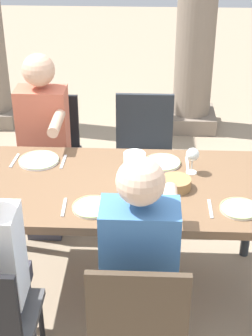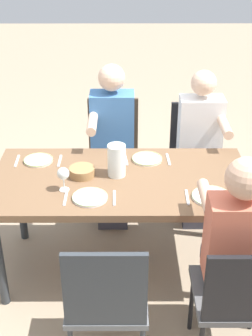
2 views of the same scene
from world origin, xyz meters
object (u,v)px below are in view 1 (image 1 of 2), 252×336
object	(u,v)px
chair_mid_north	(144,151)
chair_mid_south	(138,327)
diner_guest_third	(43,141)
bread_basket	(176,183)
plate_2	(162,162)
plate_3	(239,209)
wine_glass_2	(193,155)
chair_west_north	(49,149)
dining_table	(129,195)
water_pitcher	(134,173)
diner_woman_green	(140,268)
plate_0	(39,160)
plate_1	(92,207)

from	to	relation	value
chair_mid_north	chair_mid_south	bearing A→B (deg)	-90.00
diner_guest_third	bread_basket	world-z (taller)	diner_guest_third
plate_2	plate_3	xyz separation A→B (m)	(0.39, -0.48, 0.00)
chair_mid_south	plate_2	xyz separation A→B (m)	(0.12, 1.11, 0.23)
wine_glass_2	chair_west_north	bearing A→B (deg)	144.20
bread_basket	diner_guest_third	bearing A→B (deg)	142.08
plate_3	bread_basket	xyz separation A→B (m)	(-0.32, 0.20, 0.02)
dining_table	water_pitcher	distance (m)	0.18
chair_mid_north	plate_2	distance (m)	0.67
chair_mid_north	plate_3	world-z (taller)	chair_mid_north
plate_3	chair_west_north	bearing A→B (deg)	137.87
chair_west_north	diner_woman_green	distance (m)	1.67
diner_woman_green	water_pitcher	world-z (taller)	diner_woman_green
diner_guest_third	water_pitcher	xyz separation A→B (m)	(0.65, -0.69, 0.16)
diner_guest_third	dining_table	bearing A→B (deg)	-46.52
diner_guest_third	wine_glass_2	xyz separation A→B (m)	(0.98, -0.50, 0.18)
chair_mid_north	wine_glass_2	size ratio (longest dim) A/B	5.77
diner_guest_third	plate_0	xyz separation A→B (m)	(0.06, -0.41, 0.07)
chair_mid_south	diner_guest_third	bearing A→B (deg)	114.58
diner_guest_third	bread_basket	xyz separation A→B (m)	(0.88, -0.68, 0.09)
water_pitcher	bread_basket	bearing A→B (deg)	2.93
plate_3	water_pitcher	size ratio (longest dim) A/B	0.94
chair_west_north	wine_glass_2	distance (m)	1.25
dining_table	chair_west_north	distance (m)	1.07
wine_glass_2	bread_basket	distance (m)	0.22
plate_2	plate_3	distance (m)	0.62
diner_woman_green	diner_guest_third	world-z (taller)	diner_woman_green
plate_2	diner_woman_green	bearing A→B (deg)	-97.22
chair_mid_north	plate_0	size ratio (longest dim) A/B	3.73
chair_mid_south	diner_guest_third	size ratio (longest dim) A/B	0.73
water_pitcher	bread_basket	distance (m)	0.24
diner_guest_third	plate_0	distance (m)	0.42
chair_west_north	bread_basket	bearing A→B (deg)	-45.17
plate_2	water_pitcher	xyz separation A→B (m)	(-0.16, -0.29, 0.09)
chair_west_north	diner_woman_green	world-z (taller)	diner_woman_green
plate_0	plate_3	size ratio (longest dim) A/B	1.19
chair_mid_south	plate_0	distance (m)	1.29
chair_mid_north	diner_guest_third	distance (m)	0.74
diner_woman_green	plate_1	xyz separation A→B (m)	(-0.26, 0.40, 0.07)
plate_2	wine_glass_2	distance (m)	0.22
chair_mid_north	diner_woman_green	size ratio (longest dim) A/B	0.70
water_pitcher	chair_west_north	bearing A→B (deg)	125.91
diner_woman_green	plate_0	xyz separation A→B (m)	(-0.64, 0.90, 0.07)
chair_mid_north	diner_woman_green	distance (m)	1.52
chair_west_north	chair_mid_north	bearing A→B (deg)	0.40
chair_west_north	plate_3	world-z (taller)	chair_west_north
water_pitcher	plate_0	bearing A→B (deg)	154.27
dining_table	diner_guest_third	world-z (taller)	diner_guest_third
chair_mid_south	plate_2	distance (m)	1.14
plate_2	bread_basket	distance (m)	0.29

